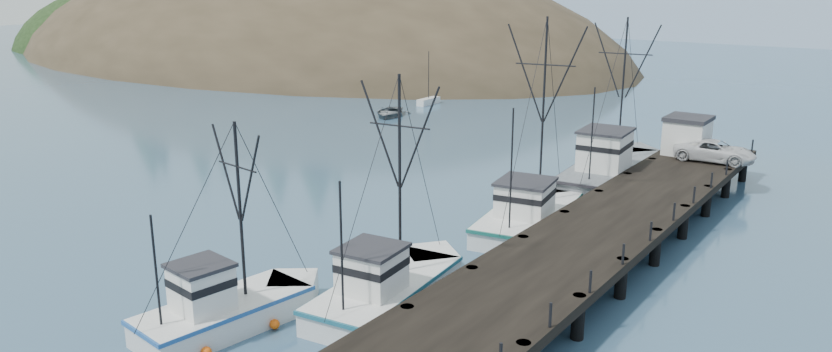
{
  "coord_description": "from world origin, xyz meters",
  "views": [
    {
      "loc": [
        27.41,
        -20.98,
        14.87
      ],
      "look_at": [
        1.35,
        15.8,
        2.5
      ],
      "focal_mm": 32.0,
      "sensor_mm": 36.0,
      "label": 1
    }
  ],
  "objects_px": {
    "trawler_far": "(533,213)",
    "pickup_truck": "(715,151)",
    "trawler_near": "(390,287)",
    "trawler_mid": "(230,309)",
    "motorboat": "(389,116)",
    "work_vessel": "(611,171)",
    "pier_shed": "(687,135)",
    "pier": "(609,225)"
  },
  "relations": [
    {
      "from": "motorboat",
      "to": "pier",
      "type": "bearing_deg",
      "value": -58.47
    },
    {
      "from": "pier",
      "to": "work_vessel",
      "type": "relative_size",
      "value": 3.03
    },
    {
      "from": "work_vessel",
      "to": "motorboat",
      "type": "distance_m",
      "value": 32.3
    },
    {
      "from": "trawler_near",
      "to": "trawler_far",
      "type": "bearing_deg",
      "value": 88.31
    },
    {
      "from": "trawler_near",
      "to": "work_vessel",
      "type": "distance_m",
      "value": 24.61
    },
    {
      "from": "pier",
      "to": "trawler_far",
      "type": "distance_m",
      "value": 5.97
    },
    {
      "from": "work_vessel",
      "to": "pier",
      "type": "bearing_deg",
      "value": -69.62
    },
    {
      "from": "trawler_far",
      "to": "motorboat",
      "type": "distance_m",
      "value": 37.21
    },
    {
      "from": "work_vessel",
      "to": "pickup_truck",
      "type": "bearing_deg",
      "value": 33.16
    },
    {
      "from": "trawler_near",
      "to": "pickup_truck",
      "type": "distance_m",
      "value": 29.44
    },
    {
      "from": "work_vessel",
      "to": "pickup_truck",
      "type": "height_order",
      "value": "work_vessel"
    },
    {
      "from": "trawler_far",
      "to": "pier_shed",
      "type": "relative_size",
      "value": 4.0
    },
    {
      "from": "pier",
      "to": "trawler_near",
      "type": "height_order",
      "value": "trawler_near"
    },
    {
      "from": "pier_shed",
      "to": "trawler_near",
      "type": "bearing_deg",
      "value": -99.32
    },
    {
      "from": "pickup_truck",
      "to": "trawler_mid",
      "type": "bearing_deg",
      "value": 158.64
    },
    {
      "from": "pier_shed",
      "to": "pickup_truck",
      "type": "distance_m",
      "value": 2.67
    },
    {
      "from": "trawler_mid",
      "to": "trawler_far",
      "type": "xyz_separation_m",
      "value": [
        4.64,
        19.7,
        0.0
      ]
    },
    {
      "from": "trawler_far",
      "to": "pickup_truck",
      "type": "distance_m",
      "value": 16.24
    },
    {
      "from": "trawler_mid",
      "to": "trawler_far",
      "type": "height_order",
      "value": "trawler_far"
    },
    {
      "from": "pier",
      "to": "trawler_far",
      "type": "xyz_separation_m",
      "value": [
        -5.53,
        2.06,
        -0.87
      ]
    },
    {
      "from": "trawler_mid",
      "to": "pickup_truck",
      "type": "bearing_deg",
      "value": 71.62
    },
    {
      "from": "trawler_mid",
      "to": "motorboat",
      "type": "relative_size",
      "value": 1.68
    },
    {
      "from": "trawler_near",
      "to": "motorboat",
      "type": "height_order",
      "value": "trawler_near"
    },
    {
      "from": "pier_shed",
      "to": "motorboat",
      "type": "xyz_separation_m",
      "value": [
        -33.34,
        7.64,
        -3.42
      ]
    },
    {
      "from": "pier",
      "to": "work_vessel",
      "type": "xyz_separation_m",
      "value": [
        -4.75,
        12.78,
        -0.46
      ]
    },
    {
      "from": "pier",
      "to": "trawler_mid",
      "type": "relative_size",
      "value": 4.72
    },
    {
      "from": "trawler_mid",
      "to": "pier",
      "type": "bearing_deg",
      "value": 60.03
    },
    {
      "from": "pier",
      "to": "motorboat",
      "type": "xyz_separation_m",
      "value": [
        -34.41,
        25.5,
        -1.69
      ]
    },
    {
      "from": "trawler_far",
      "to": "pickup_truck",
      "type": "bearing_deg",
      "value": 65.18
    },
    {
      "from": "trawler_near",
      "to": "trawler_mid",
      "type": "height_order",
      "value": "trawler_near"
    },
    {
      "from": "motorboat",
      "to": "trawler_mid",
      "type": "bearing_deg",
      "value": -82.6
    },
    {
      "from": "trawler_mid",
      "to": "motorboat",
      "type": "height_order",
      "value": "trawler_mid"
    },
    {
      "from": "work_vessel",
      "to": "pier_shed",
      "type": "distance_m",
      "value": 6.64
    },
    {
      "from": "trawler_mid",
      "to": "pickup_truck",
      "type": "height_order",
      "value": "trawler_mid"
    },
    {
      "from": "trawler_mid",
      "to": "motorboat",
      "type": "xyz_separation_m",
      "value": [
        -24.24,
        43.15,
        -0.82
      ]
    },
    {
      "from": "pier",
      "to": "trawler_mid",
      "type": "height_order",
      "value": "trawler_mid"
    },
    {
      "from": "trawler_far",
      "to": "motorboat",
      "type": "relative_size",
      "value": 2.31
    },
    {
      "from": "trawler_mid",
      "to": "work_vessel",
      "type": "bearing_deg",
      "value": 79.89
    },
    {
      "from": "trawler_far",
      "to": "motorboat",
      "type": "bearing_deg",
      "value": 140.93
    },
    {
      "from": "trawler_far",
      "to": "pickup_truck",
      "type": "xyz_separation_m",
      "value": [
        6.77,
        14.64,
        1.94
      ]
    },
    {
      "from": "pier_shed",
      "to": "pickup_truck",
      "type": "bearing_deg",
      "value": -26.78
    },
    {
      "from": "trawler_mid",
      "to": "work_vessel",
      "type": "xyz_separation_m",
      "value": [
        5.42,
        30.43,
        0.41
      ]
    }
  ]
}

